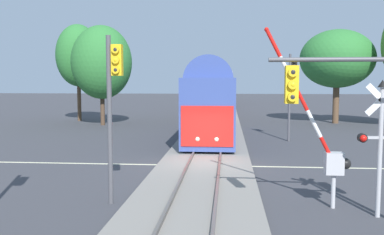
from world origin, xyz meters
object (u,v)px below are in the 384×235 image
object	(u,v)px
traffic_signal_median	(113,92)
pine_left_background	(78,56)
traffic_signal_near_right	(380,97)
traffic_signal_far_side	(292,83)
commuter_train	(219,91)
crossing_signal_mast	(381,134)
oak_far_right	(337,59)
oak_behind_train	(102,62)
crossing_gate_near	(327,149)

from	to	relation	value
traffic_signal_median	pine_left_background	world-z (taller)	pine_left_background
traffic_signal_near_right	traffic_signal_far_side	xyz separation A→B (m)	(0.31, 17.25, 0.25)
commuter_train	pine_left_background	size ratio (longest dim) A/B	6.80
crossing_signal_mast	oak_far_right	bearing A→B (deg)	78.48
oak_far_right	oak_behind_train	world-z (taller)	oak_behind_train
traffic_signal_far_side	oak_far_right	distance (m)	14.06
crossing_signal_mast	traffic_signal_far_side	xyz separation A→B (m)	(-0.26, 15.81, 1.40)
traffic_signal_median	traffic_signal_near_right	bearing A→B (deg)	-15.66
traffic_signal_far_side	oak_far_right	bearing A→B (deg)	64.24
commuter_train	crossing_gate_near	size ratio (longest dim) A/B	11.46
commuter_train	crossing_gate_near	xyz separation A→B (m)	(4.23, -39.27, -0.81)
oak_far_right	oak_behind_train	bearing A→B (deg)	-170.63
crossing_gate_near	traffic_signal_median	distance (m)	7.11
traffic_signal_median	oak_far_right	bearing A→B (deg)	63.14
crossing_gate_near	traffic_signal_median	world-z (taller)	crossing_gate_near
traffic_signal_far_side	oak_behind_train	world-z (taller)	oak_behind_train
traffic_signal_near_right	traffic_signal_far_side	world-z (taller)	traffic_signal_far_side
crossing_gate_near	traffic_signal_near_right	size ratio (longest dim) A/B	1.18
traffic_signal_near_right	traffic_signal_median	xyz separation A→B (m)	(-7.64, 2.14, 0.05)
traffic_signal_far_side	pine_left_background	distance (m)	23.25
oak_far_right	oak_behind_train	size ratio (longest dim) A/B	0.98
commuter_train	oak_far_right	bearing A→B (deg)	-46.13
traffic_signal_far_side	oak_far_right	world-z (taller)	oak_far_right
crossing_signal_mast	crossing_gate_near	bearing A→B (deg)	147.85
commuter_train	traffic_signal_far_side	size ratio (longest dim) A/B	11.27
crossing_signal_mast	pine_left_background	world-z (taller)	pine_left_background
traffic_signal_near_right	oak_behind_train	bearing A→B (deg)	120.34
commuter_train	traffic_signal_near_right	size ratio (longest dim) A/B	13.51
traffic_signal_near_right	oak_far_right	xyz separation A→B (m)	(6.35, 29.75, 2.45)
traffic_signal_near_right	traffic_signal_far_side	bearing A→B (deg)	88.97
traffic_signal_near_right	oak_far_right	bearing A→B (deg)	77.96
crossing_gate_near	oak_behind_train	bearing A→B (deg)	121.35
crossing_gate_near	oak_far_right	world-z (taller)	oak_far_right
oak_far_right	traffic_signal_far_side	bearing A→B (deg)	-115.76
oak_far_right	pine_left_background	size ratio (longest dim) A/B	0.92
traffic_signal_far_side	oak_behind_train	distance (m)	18.09
crossing_gate_near	traffic_signal_far_side	bearing A→B (deg)	85.92
traffic_signal_near_right	oak_far_right	world-z (taller)	oak_far_right
crossing_signal_mast	oak_behind_train	world-z (taller)	oak_behind_train
crossing_signal_mast	traffic_signal_median	distance (m)	8.33
pine_left_background	crossing_signal_mast	bearing A→B (deg)	-55.78
commuter_train	crossing_signal_mast	world-z (taller)	commuter_train
crossing_signal_mast	pine_left_background	xyz separation A→B (m)	(-19.48, 28.64, 4.06)
crossing_signal_mast	commuter_train	bearing A→B (deg)	97.90
pine_left_background	traffic_signal_median	bearing A→B (deg)	-68.03
crossing_signal_mast	traffic_signal_near_right	bearing A→B (deg)	-111.73
traffic_signal_far_side	traffic_signal_median	world-z (taller)	traffic_signal_far_side
oak_far_right	crossing_signal_mast	bearing A→B (deg)	-101.52
crossing_gate_near	traffic_signal_median	size ratio (longest dim) A/B	1.04
crossing_gate_near	traffic_signal_far_side	xyz separation A→B (m)	(1.07, 14.98, 1.99)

